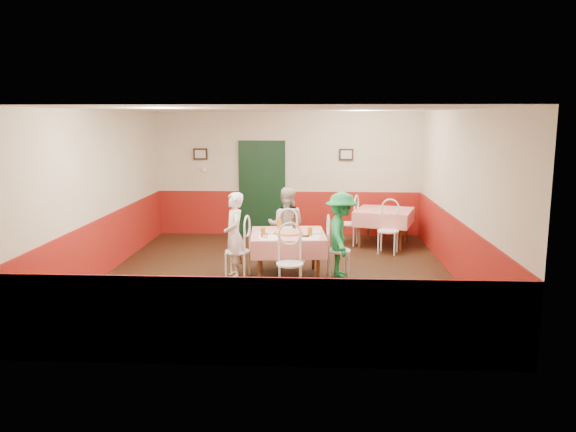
{
  "coord_description": "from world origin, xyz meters",
  "views": [
    {
      "loc": [
        0.65,
        -9.21,
        2.67
      ],
      "look_at": [
        0.17,
        -0.01,
        1.05
      ],
      "focal_mm": 35.0,
      "sensor_mm": 36.0,
      "label": 1
    }
  ],
  "objects_px": {
    "chair_right": "(338,251)",
    "chair_far": "(286,240)",
    "second_table": "(384,227)",
    "glass_c": "(279,224)",
    "glass_b": "(310,232)",
    "diner_left": "(234,235)",
    "chair_left": "(238,251)",
    "pizza": "(289,233)",
    "diner_far": "(286,226)",
    "glass_a": "(263,232)",
    "beer_bottle": "(294,222)",
    "diner_right": "(341,235)",
    "chair_second_b": "(388,231)",
    "wallet": "(306,236)",
    "main_table": "(288,255)",
    "chair_near": "(290,264)",
    "chair_second_a": "(348,224)"
  },
  "relations": [
    {
      "from": "chair_right",
      "to": "diner_right",
      "type": "distance_m",
      "value": 0.28
    },
    {
      "from": "chair_right",
      "to": "glass_a",
      "type": "relative_size",
      "value": 6.2
    },
    {
      "from": "beer_bottle",
      "to": "diner_right",
      "type": "xyz_separation_m",
      "value": [
        0.81,
        -0.3,
        -0.15
      ]
    },
    {
      "from": "glass_c",
      "to": "wallet",
      "type": "bearing_deg",
      "value": -55.07
    },
    {
      "from": "chair_near",
      "to": "diner_left",
      "type": "relative_size",
      "value": 0.62
    },
    {
      "from": "chair_left",
      "to": "chair_second_a",
      "type": "xyz_separation_m",
      "value": [
        1.99,
        2.61,
        0.0
      ]
    },
    {
      "from": "pizza",
      "to": "chair_second_b",
      "type": "bearing_deg",
      "value": 44.32
    },
    {
      "from": "main_table",
      "to": "beer_bottle",
      "type": "relative_size",
      "value": 5.41
    },
    {
      "from": "second_table",
      "to": "glass_c",
      "type": "height_order",
      "value": "glass_c"
    },
    {
      "from": "chair_second_a",
      "to": "chair_second_b",
      "type": "bearing_deg",
      "value": 62.01
    },
    {
      "from": "diner_left",
      "to": "chair_left",
      "type": "bearing_deg",
      "value": 80.86
    },
    {
      "from": "glass_b",
      "to": "diner_far",
      "type": "relative_size",
      "value": 0.1
    },
    {
      "from": "chair_right",
      "to": "chair_far",
      "type": "xyz_separation_m",
      "value": [
        -0.92,
        0.77,
        0.0
      ]
    },
    {
      "from": "second_table",
      "to": "pizza",
      "type": "relative_size",
      "value": 2.42
    },
    {
      "from": "second_table",
      "to": "pizza",
      "type": "xyz_separation_m",
      "value": [
        -1.88,
        -2.59,
        0.4
      ]
    },
    {
      "from": "chair_second_b",
      "to": "glass_b",
      "type": "bearing_deg",
      "value": -110.52
    },
    {
      "from": "second_table",
      "to": "chair_second_a",
      "type": "height_order",
      "value": "chair_second_a"
    },
    {
      "from": "pizza",
      "to": "glass_c",
      "type": "distance_m",
      "value": 0.48
    },
    {
      "from": "chair_second_b",
      "to": "glass_b",
      "type": "height_order",
      "value": "glass_b"
    },
    {
      "from": "chair_far",
      "to": "chair_near",
      "type": "height_order",
      "value": "same"
    },
    {
      "from": "wallet",
      "to": "diner_far",
      "type": "bearing_deg",
      "value": 102.71
    },
    {
      "from": "chair_left",
      "to": "pizza",
      "type": "xyz_separation_m",
      "value": [
        0.86,
        0.02,
        0.33
      ]
    },
    {
      "from": "chair_second_b",
      "to": "glass_a",
      "type": "height_order",
      "value": "glass_a"
    },
    {
      "from": "diner_left",
      "to": "wallet",
      "type": "bearing_deg",
      "value": 65.93
    },
    {
      "from": "chair_second_b",
      "to": "beer_bottle",
      "type": "bearing_deg",
      "value": -125.21
    },
    {
      "from": "second_table",
      "to": "diner_far",
      "type": "bearing_deg",
      "value": -140.36
    },
    {
      "from": "glass_a",
      "to": "chair_right",
      "type": "bearing_deg",
      "value": 17.03
    },
    {
      "from": "chair_far",
      "to": "beer_bottle",
      "type": "bearing_deg",
      "value": 97.65
    },
    {
      "from": "glass_b",
      "to": "diner_right",
      "type": "height_order",
      "value": "diner_right"
    },
    {
      "from": "chair_far",
      "to": "chair_near",
      "type": "distance_m",
      "value": 1.7
    },
    {
      "from": "second_table",
      "to": "beer_bottle",
      "type": "xyz_separation_m",
      "value": [
        -1.81,
        -2.15,
        0.5
      ]
    },
    {
      "from": "chair_near",
      "to": "beer_bottle",
      "type": "height_order",
      "value": "beer_bottle"
    },
    {
      "from": "chair_second_b",
      "to": "diner_left",
      "type": "distance_m",
      "value": 3.37
    },
    {
      "from": "chair_second_b",
      "to": "glass_a",
      "type": "xyz_separation_m",
      "value": [
        -2.29,
        -2.09,
        0.38
      ]
    },
    {
      "from": "glass_b",
      "to": "diner_left",
      "type": "distance_m",
      "value": 1.28
    },
    {
      "from": "pizza",
      "to": "beer_bottle",
      "type": "xyz_separation_m",
      "value": [
        0.08,
        0.44,
        0.1
      ]
    },
    {
      "from": "chair_second_a",
      "to": "wallet",
      "type": "distance_m",
      "value": 2.96
    },
    {
      "from": "glass_a",
      "to": "wallet",
      "type": "relative_size",
      "value": 1.32
    },
    {
      "from": "pizza",
      "to": "diner_far",
      "type": "height_order",
      "value": "diner_far"
    },
    {
      "from": "second_table",
      "to": "chair_right",
      "type": "height_order",
      "value": "chair_right"
    },
    {
      "from": "chair_left",
      "to": "chair_second_b",
      "type": "xyz_separation_m",
      "value": [
        2.74,
        1.86,
        0.0
      ]
    },
    {
      "from": "main_table",
      "to": "diner_right",
      "type": "height_order",
      "value": "diner_right"
    },
    {
      "from": "chair_right",
      "to": "glass_c",
      "type": "bearing_deg",
      "value": 68.76
    },
    {
      "from": "diner_left",
      "to": "chair_near",
      "type": "bearing_deg",
      "value": 37.5
    },
    {
      "from": "main_table",
      "to": "diner_left",
      "type": "relative_size",
      "value": 0.84
    },
    {
      "from": "glass_a",
      "to": "main_table",
      "type": "bearing_deg",
      "value": 38.0
    },
    {
      "from": "chair_second_a",
      "to": "diner_right",
      "type": "bearing_deg",
      "value": 11.19
    },
    {
      "from": "glass_b",
      "to": "beer_bottle",
      "type": "relative_size",
      "value": 0.63
    },
    {
      "from": "beer_bottle",
      "to": "diner_far",
      "type": "height_order",
      "value": "diner_far"
    },
    {
      "from": "main_table",
      "to": "wallet",
      "type": "distance_m",
      "value": 0.57
    }
  ]
}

